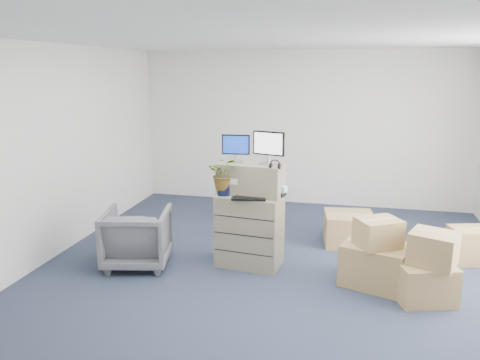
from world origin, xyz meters
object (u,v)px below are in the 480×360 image
monitor_right (269,146)px  office_chair (137,234)px  filing_cabinet_lower (250,230)px  water_bottle (259,186)px  potted_plant (224,178)px  monitor_left (236,147)px  keyboard (249,198)px

monitor_right → office_chair: bearing=-151.4°
filing_cabinet_lower → water_bottle: size_ratio=4.08×
monitor_right → office_chair: monitor_right is taller
monitor_right → potted_plant: bearing=-147.9°
potted_plant → monitor_right: bearing=16.4°
water_bottle → potted_plant: bearing=-161.3°
office_chair → monitor_left: bearing=-173.1°
filing_cabinet_lower → monitor_right: 1.11m
water_bottle → office_chair: (-1.51, -0.36, -0.63)m
water_bottle → potted_plant: size_ratio=0.53×
filing_cabinet_lower → potted_plant: (-0.31, -0.10, 0.69)m
monitor_left → keyboard: size_ratio=0.84×
monitor_left → monitor_right: size_ratio=0.87×
water_bottle → office_chair: bearing=-166.7°
filing_cabinet_lower → monitor_left: bearing=161.1°
filing_cabinet_lower → office_chair: size_ratio=1.14×
filing_cabinet_lower → monitor_right: size_ratio=2.29×
monitor_left → water_bottle: monitor_left is taller
filing_cabinet_lower → monitor_right: bearing=20.1°
potted_plant → monitor_left: bearing=62.3°
keyboard → potted_plant: bearing=160.5°
keyboard → potted_plant: (-0.33, 0.07, 0.22)m
monitor_left → filing_cabinet_lower: bearing=-30.4°
keyboard → office_chair: 1.53m
monitor_right → filing_cabinet_lower: bearing=-151.1°
water_bottle → office_chair: water_bottle is taller
keyboard → water_bottle: 0.25m
monitor_left → office_chair: size_ratio=0.43×
monitor_left → keyboard: 0.68m
water_bottle → monitor_right: bearing=7.6°
keyboard → filing_cabinet_lower: bearing=91.8°
monitor_right → monitor_left: bearing=-170.4°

